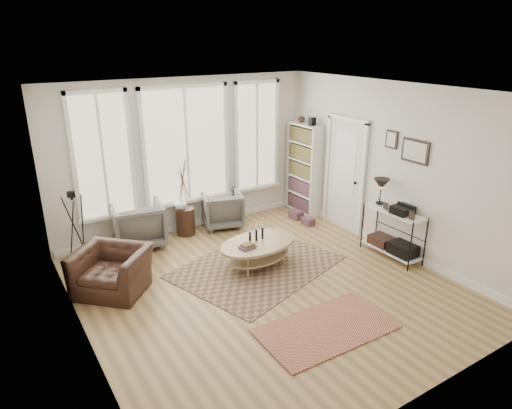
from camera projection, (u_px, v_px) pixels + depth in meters
room at (267, 197)px, 6.48m from camera, size 5.50×5.54×2.90m
bay_window at (187, 148)px, 8.53m from camera, size 4.14×0.12×2.24m
door at (345, 172)px, 8.75m from camera, size 0.09×1.06×2.22m
bookcase at (304, 169)px, 9.59m from camera, size 0.31×0.85×2.06m
low_shelf at (393, 229)px, 7.72m from camera, size 0.38×1.08×1.30m
wall_art at (409, 148)px, 7.37m from camera, size 0.04×0.88×0.44m
rug_main at (257, 266)px, 7.52m from camera, size 2.99×2.57×0.01m
rug_runner at (326, 328)px, 5.92m from camera, size 1.78×1.02×0.01m
coffee_table at (258, 247)px, 7.43m from camera, size 1.46×1.02×0.63m
armchair_left at (138, 224)px, 8.17m from camera, size 0.99×1.01×0.81m
armchair_right at (222, 209)px, 9.04m from camera, size 0.93×0.95×0.70m
side_table at (184, 199)px, 8.52m from camera, size 0.35×0.35×1.49m
vase at (181, 203)px, 8.51m from camera, size 0.26×0.26×0.23m
accent_chair at (112, 271)px, 6.72m from camera, size 1.34×1.34×0.66m
tripod_camera at (77, 231)px, 7.46m from camera, size 0.44×0.44×1.26m
book_stack_near at (296, 215)px, 9.50m from camera, size 0.24×0.28×0.17m
book_stack_far at (308, 221)px, 9.18m from camera, size 0.20×0.25×0.15m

